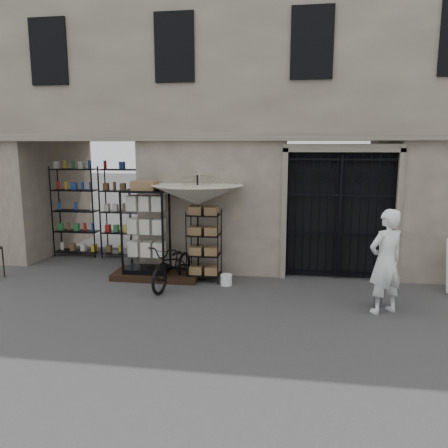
% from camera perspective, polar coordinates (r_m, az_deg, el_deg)
% --- Properties ---
extents(ground, '(80.00, 80.00, 0.00)m').
position_cam_1_polar(ground, '(8.53, 4.00, -10.76)').
color(ground, black).
rests_on(ground, ground).
extents(main_building, '(14.00, 4.00, 9.00)m').
position_cam_1_polar(main_building, '(12.05, 5.86, 17.03)').
color(main_building, gray).
rests_on(main_building, ground).
extents(shop_recess, '(3.00, 1.70, 3.00)m').
position_cam_1_polar(shop_recess, '(12.00, -16.74, 2.32)').
color(shop_recess, black).
rests_on(shop_recess, ground).
extents(shop_shelving, '(2.70, 0.50, 2.50)m').
position_cam_1_polar(shop_shelving, '(12.50, -15.92, 1.50)').
color(shop_shelving, black).
rests_on(shop_shelving, ground).
extents(iron_gate, '(2.50, 0.21, 3.00)m').
position_cam_1_polar(iron_gate, '(10.41, 14.77, 1.28)').
color(iron_gate, black).
rests_on(iron_gate, ground).
extents(step_platform, '(2.00, 0.90, 0.15)m').
position_cam_1_polar(step_platform, '(10.39, -8.69, -6.56)').
color(step_platform, black).
rests_on(step_platform, ground).
extents(display_cabinet, '(1.06, 0.78, 2.07)m').
position_cam_1_polar(display_cabinet, '(10.18, -10.14, -1.53)').
color(display_cabinet, black).
rests_on(display_cabinet, step_platform).
extents(wire_rack, '(0.72, 0.52, 1.63)m').
position_cam_1_polar(wire_rack, '(9.91, -2.62, -2.97)').
color(wire_rack, black).
rests_on(wire_rack, ground).
extents(market_umbrella, '(1.85, 1.89, 2.90)m').
position_cam_1_polar(market_umbrella, '(9.73, -3.49, 4.50)').
color(market_umbrella, black).
rests_on(market_umbrella, ground).
extents(white_bucket, '(0.27, 0.27, 0.24)m').
position_cam_1_polar(white_bucket, '(9.75, 0.30, -7.29)').
color(white_bucket, white).
rests_on(white_bucket, ground).
extents(bicycle, '(0.81, 1.07, 1.84)m').
position_cam_1_polar(bicycle, '(9.78, -6.63, -8.04)').
color(bicycle, black).
rests_on(bicycle, ground).
extents(steel_bollard, '(0.17, 0.17, 0.80)m').
position_cam_1_polar(steel_bollard, '(8.91, 19.57, -7.67)').
color(steel_bollard, slate).
rests_on(steel_bollard, ground).
extents(shopkeeper, '(1.57, 2.04, 0.46)m').
position_cam_1_polar(shopkeeper, '(8.77, 19.97, -10.76)').
color(shopkeeper, white).
rests_on(shopkeeper, ground).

